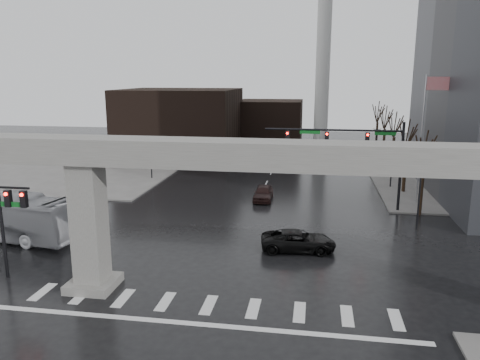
{
  "coord_description": "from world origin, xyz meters",
  "views": [
    {
      "loc": [
        5.28,
        -23.22,
        11.94
      ],
      "look_at": [
        -0.0,
        9.44,
        4.5
      ],
      "focal_mm": 35.0,
      "sensor_mm": 36.0,
      "label": 1
    }
  ],
  "objects": [
    {
      "name": "ground",
      "position": [
        0.0,
        0.0,
        0.0
      ],
      "size": [
        160.0,
        160.0,
        0.0
      ],
      "primitive_type": "plane",
      "color": "black",
      "rests_on": "ground"
    },
    {
      "name": "sidewalk_nw",
      "position": [
        -26.0,
        36.0,
        0.07
      ],
      "size": [
        28.0,
        36.0,
        0.15
      ],
      "primitive_type": "cube",
      "color": "slate",
      "rests_on": "ground"
    },
    {
      "name": "elevated_guideway",
      "position": [
        1.26,
        0.0,
        6.88
      ],
      "size": [
        48.0,
        2.6,
        8.7
      ],
      "color": "gray",
      "rests_on": "ground"
    },
    {
      "name": "building_far_left",
      "position": [
        -14.0,
        42.0,
        5.0
      ],
      "size": [
        16.0,
        14.0,
        10.0
      ],
      "primitive_type": "cube",
      "color": "black",
      "rests_on": "ground"
    },
    {
      "name": "building_far_mid",
      "position": [
        -2.0,
        52.0,
        4.0
      ],
      "size": [
        10.0,
        10.0,
        8.0
      ],
      "primitive_type": "cube",
      "color": "black",
      "rests_on": "ground"
    },
    {
      "name": "smokestack",
      "position": [
        6.0,
        46.0,
        13.35
      ],
      "size": [
        3.6,
        3.6,
        30.0
      ],
      "color": "silver",
      "rests_on": "ground"
    },
    {
      "name": "signal_mast_arm",
      "position": [
        8.99,
        18.8,
        5.83
      ],
      "size": [
        12.12,
        0.43,
        8.0
      ],
      "color": "black",
      "rests_on": "ground"
    },
    {
      "name": "signal_left_pole",
      "position": [
        -12.25,
        0.5,
        4.07
      ],
      "size": [
        2.3,
        0.3,
        6.0
      ],
      "color": "black",
      "rests_on": "ground"
    },
    {
      "name": "flagpole_assembly",
      "position": [
        15.29,
        22.0,
        7.53
      ],
      "size": [
        2.06,
        0.12,
        12.0
      ],
      "color": "silver",
      "rests_on": "ground"
    },
    {
      "name": "lamp_right_0",
      "position": [
        13.5,
        14.0,
        3.47
      ],
      "size": [
        1.22,
        0.32,
        5.11
      ],
      "color": "black",
      "rests_on": "ground"
    },
    {
      "name": "lamp_right_1",
      "position": [
        13.5,
        28.0,
        3.47
      ],
      "size": [
        1.22,
        0.32,
        5.11
      ],
      "color": "black",
      "rests_on": "ground"
    },
    {
      "name": "lamp_right_2",
      "position": [
        13.5,
        42.0,
        3.47
      ],
      "size": [
        1.22,
        0.32,
        5.11
      ],
      "color": "black",
      "rests_on": "ground"
    },
    {
      "name": "lamp_left_0",
      "position": [
        -13.5,
        14.0,
        3.47
      ],
      "size": [
        1.22,
        0.32,
        5.11
      ],
      "color": "black",
      "rests_on": "ground"
    },
    {
      "name": "lamp_left_1",
      "position": [
        -13.5,
        28.0,
        3.47
      ],
      "size": [
        1.22,
        0.32,
        5.11
      ],
      "color": "black",
      "rests_on": "ground"
    },
    {
      "name": "lamp_left_2",
      "position": [
        -13.5,
        42.0,
        3.47
      ],
      "size": [
        1.22,
        0.32,
        5.11
      ],
      "color": "black",
      "rests_on": "ground"
    },
    {
      "name": "tree_right_0",
      "position": [
        14.53,
        18.02,
        2.79
      ],
      "size": [
        1.09,
        1.58,
        7.5
      ],
      "color": "black",
      "rests_on": "ground"
    },
    {
      "name": "tree_right_1",
      "position": [
        14.53,
        26.02,
        2.85
      ],
      "size": [
        1.09,
        1.61,
        7.67
      ],
      "color": "black",
      "rests_on": "ground"
    },
    {
      "name": "tree_right_2",
      "position": [
        14.53,
        34.02,
        2.91
      ],
      "size": [
        1.1,
        1.63,
        7.85
      ],
      "color": "black",
      "rests_on": "ground"
    },
    {
      "name": "tree_right_3",
      "position": [
        14.53,
        42.02,
        2.98
      ],
      "size": [
        1.11,
        1.66,
        8.02
      ],
      "color": "black",
      "rests_on": "ground"
    },
    {
      "name": "tree_right_4",
      "position": [
        14.53,
        50.02,
        3.04
      ],
      "size": [
        1.12,
        1.69,
        8.19
      ],
      "color": "black",
      "rests_on": "ground"
    },
    {
      "name": "pickup_truck",
      "position": [
        4.38,
        7.7,
        0.72
      ],
      "size": [
        5.35,
        2.85,
        1.43
      ],
      "primitive_type": "imported",
      "rotation": [
        0.0,
        0.0,
        1.67
      ],
      "color": "black",
      "rests_on": "ground"
    },
    {
      "name": "city_bus",
      "position": [
        -17.45,
        6.85,
        1.72
      ],
      "size": [
        12.66,
        5.1,
        3.44
      ],
      "primitive_type": "imported",
      "rotation": [
        0.0,
        0.0,
        1.39
      ],
      "color": "silver",
      "rests_on": "ground"
    },
    {
      "name": "far_car",
      "position": [
        0.47,
        20.68,
        0.74
      ],
      "size": [
        1.76,
        4.33,
        1.47
      ],
      "primitive_type": "imported",
      "rotation": [
        0.0,
        0.0,
        0.01
      ],
      "color": "black",
      "rests_on": "ground"
    }
  ]
}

